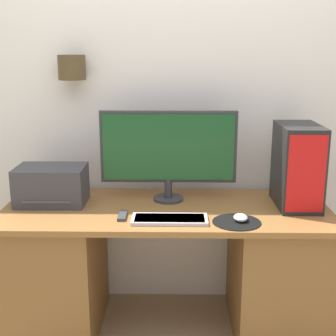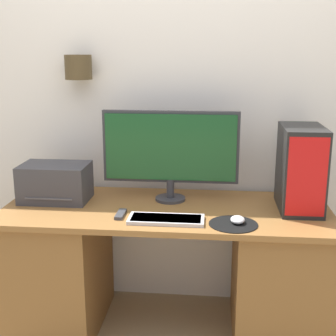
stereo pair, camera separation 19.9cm
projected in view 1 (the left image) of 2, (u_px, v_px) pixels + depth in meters
The scene contains 9 objects.
wall_back at pixel (167, 83), 2.72m from camera, with size 6.40×0.20×2.70m.
desk at pixel (166, 267), 2.57m from camera, with size 1.73×0.69×0.72m.
monitor at pixel (168, 150), 2.54m from camera, with size 0.74×0.17×0.50m.
keyboard at pixel (170, 219), 2.29m from camera, with size 0.37×0.15×0.02m.
mousepad at pixel (237, 222), 2.27m from camera, with size 0.24×0.24×0.00m.
mouse at pixel (241, 218), 2.28m from camera, with size 0.07×0.09×0.03m.
computer_tower at pixel (298, 166), 2.47m from camera, with size 0.21×0.36×0.44m.
printer at pixel (51, 185), 2.53m from camera, with size 0.37×0.25×0.21m.
remote_control at pixel (123, 216), 2.34m from camera, with size 0.04×0.13×0.02m.
Camera 1 is at (0.05, -2.01, 1.54)m, focal length 50.00 mm.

